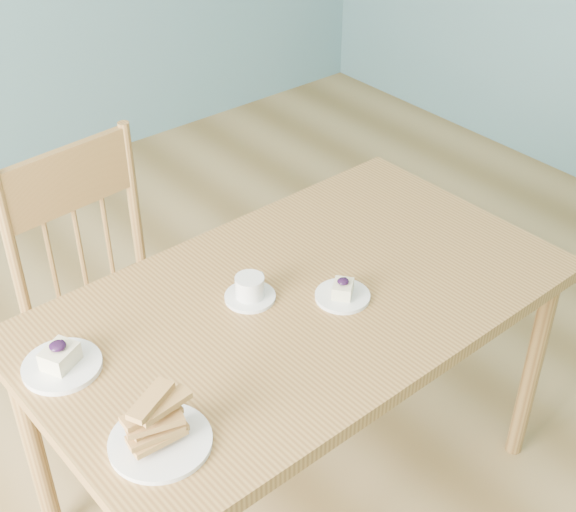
{
  "coord_description": "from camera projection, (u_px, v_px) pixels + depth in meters",
  "views": [
    {
      "loc": [
        -0.85,
        -1.04,
        1.99
      ],
      "look_at": [
        0.19,
        0.22,
        0.84
      ],
      "focal_mm": 50.0,
      "sensor_mm": 36.0,
      "label": 1
    }
  ],
  "objects": [
    {
      "name": "coffee_cup",
      "position": [
        250.0,
        289.0,
        2.01
      ],
      "size": [
        0.13,
        0.13,
        0.06
      ],
      "rotation": [
        0.0,
        0.0,
        0.27
      ],
      "color": "silver",
      "rests_on": "dining_table"
    },
    {
      "name": "cheesecake_plate_near",
      "position": [
        343.0,
        293.0,
        2.01
      ],
      "size": [
        0.14,
        0.14,
        0.06
      ],
      "rotation": [
        0.0,
        0.0,
        0.67
      ],
      "color": "silver",
      "rests_on": "dining_table"
    },
    {
      "name": "dining_chair",
      "position": [
        114.0,
        307.0,
        2.37
      ],
      "size": [
        0.48,
        0.46,
        0.98
      ],
      "rotation": [
        0.0,
        0.0,
        0.09
      ],
      "color": "olive",
      "rests_on": "ground"
    },
    {
      "name": "biscotti_plate",
      "position": [
        159.0,
        429.0,
        1.61
      ],
      "size": [
        0.21,
        0.21,
        0.13
      ],
      "rotation": [
        0.0,
        0.0,
        0.03
      ],
      "color": "silver",
      "rests_on": "dining_table"
    },
    {
      "name": "dining_table",
      "position": [
        298.0,
        320.0,
        2.07
      ],
      "size": [
        1.4,
        0.82,
        0.74
      ],
      "rotation": [
        0.0,
        0.0,
        0.02
      ],
      "color": "olive",
      "rests_on": "ground"
    },
    {
      "name": "cheesecake_plate_far",
      "position": [
        61.0,
        362.0,
        1.8
      ],
      "size": [
        0.18,
        0.18,
        0.08
      ],
      "rotation": [
        0.0,
        0.0,
        0.45
      ],
      "color": "silver",
      "rests_on": "dining_table"
    },
    {
      "name": "room",
      "position": [
        284.0,
        122.0,
        1.47
      ],
      "size": [
        5.01,
        5.01,
        2.71
      ],
      "color": "#A3804C",
      "rests_on": "ground"
    }
  ]
}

